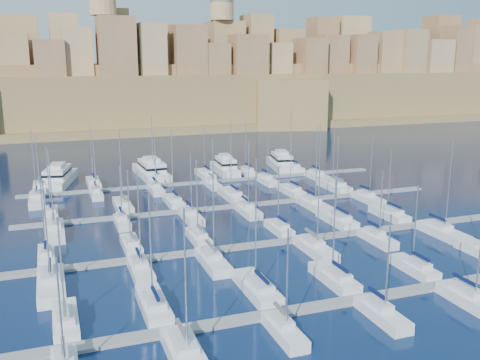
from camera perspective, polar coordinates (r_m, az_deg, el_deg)
name	(u,v)px	position (r m, az deg, el deg)	size (l,w,h in m)	color
ground	(260,221)	(95.85, 2.14, -4.37)	(600.00, 600.00, 0.00)	black
pontoon_near	(365,298)	(67.53, 13.19, -12.18)	(84.00, 2.00, 0.40)	slate
pontoon_mid_near	(288,241)	(85.34, 5.16, -6.48)	(84.00, 2.00, 0.40)	slate
pontoon_mid_far	(241,206)	(104.75, 0.10, -2.75)	(84.00, 2.00, 0.40)	slate
pontoon_far	(209,182)	(125.02, -3.33, -0.18)	(84.00, 2.00, 0.40)	slate
sailboat_0	(66,321)	(62.60, -18.11, -14.06)	(2.63, 8.76, 12.54)	silver
sailboat_1	(154,305)	(63.66, -9.18, -13.06)	(2.84, 9.46, 14.21)	silver
sailboat_2	(257,288)	(67.15, 1.85, -11.43)	(3.06, 10.18, 17.22)	silver
sailboat_3	(334,278)	(71.09, 10.04, -10.24)	(2.80, 9.32, 13.95)	silver
sailboat_4	(415,267)	(77.04, 18.13, -8.86)	(2.46, 8.20, 12.39)	silver
sailboat_7	(186,355)	(53.84, -5.80, -18.10)	(3.03, 10.10, 15.80)	silver
sailboat_8	(284,331)	(57.97, 4.73, -15.71)	(2.28, 7.60, 12.33)	silver
sailboat_9	(382,314)	(63.11, 14.89, -13.61)	(2.43, 8.08, 12.66)	silver
sailboat_10	(471,300)	(69.65, 23.42, -11.67)	(2.81, 9.38, 12.89)	silver
sailboat_12	(46,255)	(82.38, -19.96, -7.57)	(2.28, 7.59, 12.62)	silver
sailboat_13	(131,245)	(83.29, -11.52, -6.81)	(2.45, 8.17, 12.53)	silver
sailboat_14	(199,237)	(85.21, -4.45, -6.12)	(2.42, 8.07, 13.38)	silver
sailboat_15	(279,228)	(89.54, 4.20, -5.18)	(2.35, 7.82, 11.63)	silver
sailboat_16	(337,219)	(95.63, 10.33, -4.14)	(3.06, 10.21, 15.73)	silver
sailboat_17	(390,214)	(100.91, 15.66, -3.53)	(2.83, 9.43, 13.27)	silver
sailboat_18	(51,285)	(72.04, -19.50, -10.47)	(3.30, 10.99, 14.63)	silver
sailboat_19	(141,270)	(73.79, -10.56, -9.38)	(2.60, 8.66, 14.58)	silver
sailboat_20	(213,261)	(75.49, -2.92, -8.64)	(2.82, 9.41, 14.06)	silver
sailboat_21	(315,248)	(81.04, 8.01, -7.22)	(2.93, 9.76, 13.31)	silver
sailboat_22	(377,238)	(87.32, 14.41, -6.04)	(2.44, 8.12, 12.03)	silver
sailboat_23	(442,232)	(93.51, 20.76, -5.18)	(3.03, 10.09, 15.95)	silver
sailboat_24	(51,214)	(103.43, -19.50, -3.40)	(2.33, 7.77, 13.41)	silver
sailboat_25	(123,206)	(105.13, -12.36, -2.67)	(2.96, 9.86, 15.88)	silver
sailboat_26	(174,202)	(106.36, -7.06, -2.29)	(2.71, 9.05, 15.10)	silver
sailboat_27	(232,195)	(110.25, -0.85, -1.64)	(3.14, 10.48, 16.86)	silver
sailboat_28	(292,191)	(114.52, 5.52, -1.17)	(2.75, 9.15, 13.36)	silver
sailboat_29	(334,186)	(120.02, 10.01, -0.63)	(3.20, 10.68, 16.11)	silver
sailboat_30	(54,231)	(93.05, -19.19, -5.15)	(3.09, 10.31, 14.86)	silver
sailboat_31	(122,222)	(95.02, -12.47, -4.39)	(2.23, 7.43, 10.92)	silver
sailboat_32	(191,216)	(96.36, -5.26, -3.87)	(2.73, 9.10, 12.84)	silver
sailboat_33	(248,210)	(99.60, 0.81, -3.25)	(2.65, 8.85, 13.98)	silver
sailboat_34	(314,204)	(104.46, 7.86, -2.59)	(2.99, 9.97, 16.31)	silver
sailboat_35	(368,198)	(111.19, 13.48, -1.89)	(2.63, 8.76, 14.10)	silver
sailboat_36	(40,187)	(125.33, -20.59, -0.72)	(2.66, 8.88, 12.67)	silver
sailboat_37	(94,183)	(125.80, -15.35, -0.29)	(2.80, 9.33, 14.56)	silver
sailboat_38	(154,178)	(127.80, -9.16, 0.22)	(2.99, 9.95, 15.94)	silver
sailboat_39	(205,174)	(130.39, -3.73, 0.60)	(2.85, 9.51, 13.12)	silver
sailboat_40	(246,172)	(133.31, 0.69, 0.90)	(2.65, 8.82, 13.72)	silver
sailboat_41	(291,168)	(138.70, 5.47, 1.33)	(3.05, 10.17, 16.13)	silver
sailboat_42	(37,200)	(114.28, -20.83, -1.98)	(3.10, 10.33, 15.48)	silver
sailboat_43	(96,194)	(115.72, -15.09, -1.42)	(2.35, 7.84, 12.53)	silver
sailboat_44	(156,189)	(117.02, -8.98, -0.96)	(2.52, 8.39, 13.38)	silver
sailboat_45	(212,184)	(120.29, -2.98, -0.45)	(2.31, 7.71, 11.40)	silver
sailboat_46	(267,180)	(124.14, 2.87, -0.02)	(2.61, 8.70, 12.76)	silver
sailboat_47	(318,176)	(129.46, 8.31, 0.40)	(2.76, 9.21, 13.13)	silver
motor_yacht_a	(58,177)	(129.64, -18.82, 0.30)	(9.37, 18.40, 5.25)	silver
motor_yacht_b	(151,170)	(132.03, -9.44, 1.04)	(6.51, 18.83, 5.25)	silver
motor_yacht_c	(225,167)	(134.57, -1.61, 1.44)	(5.23, 14.77, 5.25)	silver
motor_yacht_d	(281,162)	(140.54, 4.41, 1.90)	(7.43, 16.05, 5.25)	silver
fortified_city	(128,90)	(242.93, -11.83, 9.39)	(460.00, 108.95, 59.52)	brown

